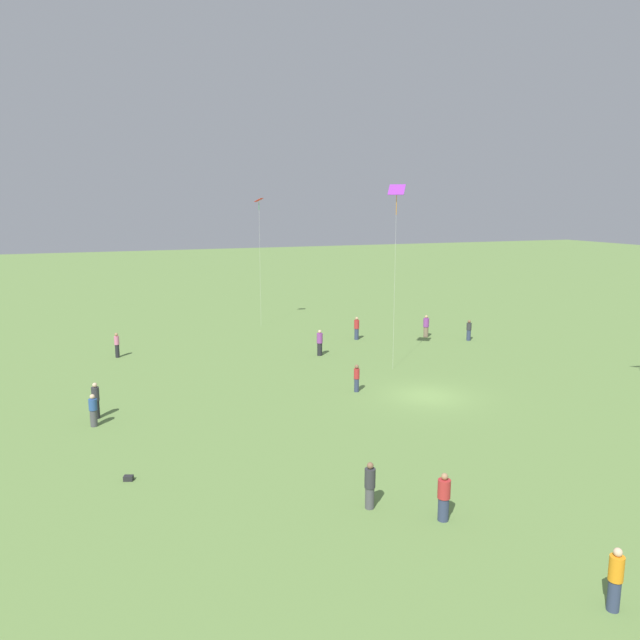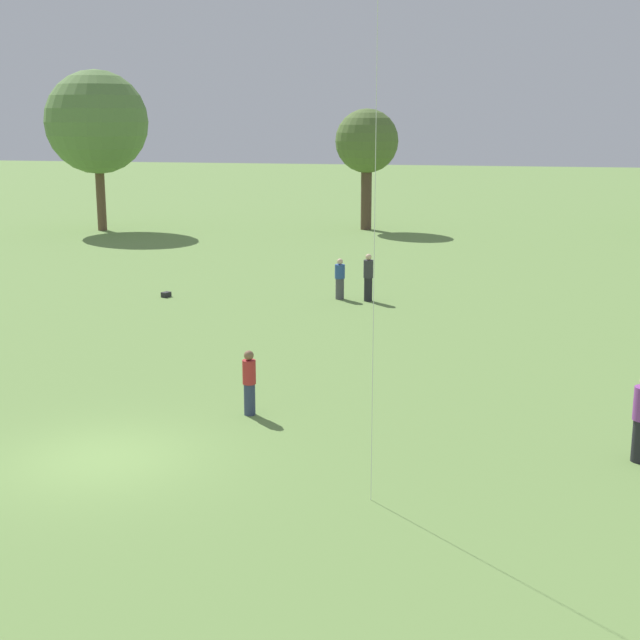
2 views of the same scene
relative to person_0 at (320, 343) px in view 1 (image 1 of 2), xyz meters
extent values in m
plane|color=#6B8E47|center=(-11.23, -2.29, -0.94)|extent=(240.00, 240.00, 0.00)
cylinder|color=#232328|center=(0.00, 0.00, -0.47)|extent=(0.37, 0.37, 0.93)
cylinder|color=purple|center=(0.00, 0.00, 0.35)|extent=(0.43, 0.43, 0.72)
sphere|color=beige|center=(0.00, 0.00, 0.83)|extent=(0.24, 0.24, 0.24)
cylinder|color=#333D5B|center=(-29.56, 2.95, -0.49)|extent=(0.42, 0.42, 0.89)
cylinder|color=orange|center=(-29.56, 2.95, 0.31)|extent=(0.49, 0.49, 0.70)
sphere|color=beige|center=(-29.56, 2.95, 0.78)|extent=(0.24, 0.24, 0.24)
cylinder|color=#333D5B|center=(-23.71, 4.59, -0.52)|extent=(0.47, 0.47, 0.84)
cylinder|color=#B72D2D|center=(-23.71, 4.59, 0.23)|extent=(0.56, 0.56, 0.66)
sphere|color=#A87A56|center=(-23.71, 4.59, 0.68)|extent=(0.24, 0.24, 0.24)
cylinder|color=#333D5B|center=(-8.97, 1.17, -0.54)|extent=(0.33, 0.33, 0.79)
cylinder|color=#B72D2D|center=(-8.97, 1.17, 0.15)|extent=(0.39, 0.39, 0.60)
sphere|color=brown|center=(-8.97, 1.17, 0.57)|extent=(0.24, 0.24, 0.24)
cylinder|color=#333D5B|center=(3.92, -4.70, -0.48)|extent=(0.46, 0.46, 0.91)
cylinder|color=#B72D2D|center=(3.92, -4.70, 0.32)|extent=(0.54, 0.54, 0.70)
sphere|color=tan|center=(3.92, -4.70, 0.79)|extent=(0.24, 0.24, 0.24)
cylinder|color=#4C4C51|center=(-22.01, 6.59, -0.53)|extent=(0.43, 0.43, 0.81)
cylinder|color=#333338|center=(-22.01, 6.59, 0.22)|extent=(0.50, 0.50, 0.71)
sphere|color=brown|center=(-22.01, 6.59, 0.70)|extent=(0.24, 0.24, 0.24)
cylinder|color=#232328|center=(-8.34, 15.45, -0.47)|extent=(0.35, 0.35, 0.94)
cylinder|color=#333338|center=(-8.34, 15.45, 0.36)|extent=(0.42, 0.42, 0.71)
sphere|color=beige|center=(-8.34, 15.45, 0.83)|extent=(0.24, 0.24, 0.24)
cylinder|color=#4C4C51|center=(-9.52, 15.61, -0.51)|extent=(0.41, 0.41, 0.84)
cylinder|color=#2D5193|center=(-9.52, 15.61, 0.19)|extent=(0.48, 0.48, 0.56)
sphere|color=beige|center=(-9.52, 15.61, 0.59)|extent=(0.24, 0.24, 0.24)
cylinder|color=#232328|center=(4.69, 13.65, -0.47)|extent=(0.41, 0.41, 0.93)
cylinder|color=pink|center=(4.69, 13.65, 0.30)|extent=(0.48, 0.48, 0.61)
sphere|color=#A87A56|center=(4.69, 13.65, 0.73)|extent=(0.24, 0.24, 0.24)
cylinder|color=#333D5B|center=(0.37, -12.93, -0.50)|extent=(0.43, 0.43, 0.87)
cylinder|color=#333338|center=(0.37, -12.93, 0.21)|extent=(0.50, 0.50, 0.56)
sphere|color=brown|center=(0.37, -12.93, 0.61)|extent=(0.24, 0.24, 0.24)
cylinder|color=#847056|center=(2.73, -10.40, -0.51)|extent=(0.55, 0.55, 0.85)
cylinder|color=purple|center=(2.73, -10.40, 0.28)|extent=(0.65, 0.65, 0.73)
sphere|color=tan|center=(2.73, -10.40, 0.76)|extent=(0.24, 0.24, 0.24)
cube|color=purple|center=(-5.27, -3.15, 10.72)|extent=(1.26, 1.30, 0.67)
cylinder|color=orange|center=(-5.27, -3.15, 9.78)|extent=(0.04, 0.04, 1.27)
cylinder|color=silver|center=(-5.27, -3.15, 4.89)|extent=(0.01, 0.01, 11.66)
cube|color=red|center=(12.50, 0.83, 10.16)|extent=(0.95, 0.94, 0.33)
cylinder|color=green|center=(12.50, 0.83, 9.62)|extent=(0.04, 0.04, 0.66)
cylinder|color=silver|center=(12.50, 0.83, 4.61)|extent=(0.01, 0.01, 11.10)
cube|color=#262628|center=(-16.49, 14.52, -0.83)|extent=(0.37, 0.43, 0.20)
camera|label=1|loc=(-40.78, 15.79, 9.88)|focal=35.00mm
camera|label=2|loc=(-2.87, -18.81, 6.21)|focal=50.00mm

